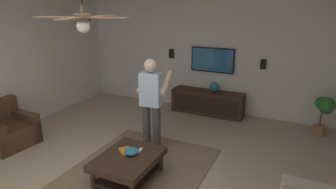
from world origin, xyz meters
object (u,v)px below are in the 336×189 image
armchair (7,131)px  wall_speaker_left (263,64)px  potted_plant_tall (324,109)px  remote_white (140,151)px  bowl (131,151)px  vase_round (214,87)px  coffee_table (128,162)px  tv (212,60)px  media_console (208,102)px  wall_speaker_right (171,54)px  ceiling_fan (83,20)px  person_standing (151,99)px  book (126,151)px

armchair → wall_speaker_left: 5.32m
potted_plant_tall → remote_white: size_ratio=5.44×
bowl → vase_round: vase_round is taller
coffee_table → bowl: size_ratio=4.60×
armchair → tv: size_ratio=0.84×
media_console → wall_speaker_right: (0.25, 1.07, 1.05)m
vase_round → remote_white: bearing=175.4°
tv → vase_round: (-0.19, -0.14, -0.59)m
bowl → ceiling_fan: size_ratio=0.18×
tv → person_standing: 2.37m
remote_white → media_console: bearing=-10.1°
bowl → remote_white: (0.13, -0.07, -0.04)m
person_standing → tv: bearing=-15.5°
bowl → ceiling_fan: ceiling_fan is taller
tv → remote_white: bearing=-1.9°
wall_speaker_left → armchair: bearing=130.4°
person_standing → ceiling_fan: (-1.45, 0.09, 1.40)m
tv → remote_white: (-3.17, 0.11, -0.84)m
person_standing → book: bearing=178.6°
vase_round → wall_speaker_right: 1.39m
armchair → remote_white: 2.74m
bowl → wall_speaker_left: 3.66m
media_console → person_standing: 2.21m
person_standing → bowl: (-0.99, -0.20, -0.48)m
coffee_table → potted_plant_tall: potted_plant_tall is taller
coffee_table → wall_speaker_right: (3.38, 0.88, 1.03)m
book → wall_speaker_left: (3.30, -1.43, 0.84)m
coffee_table → potted_plant_tall: (2.98, -2.62, 0.25)m
person_standing → wall_speaker_right: person_standing is taller
media_console → ceiling_fan: size_ratio=1.42×
tv → remote_white: tv is taller
coffee_table → person_standing: person_standing is taller
bowl → coffee_table: bearing=161.9°
media_console → potted_plant_tall: bearing=86.4°
potted_plant_tall → bowl: size_ratio=3.76×
potted_plant_tall → vase_round: size_ratio=3.71×
coffee_table → book: size_ratio=4.55×
armchair → book: size_ratio=3.95×
person_standing → remote_white: (-0.86, -0.26, -0.52)m
potted_plant_tall → bowl: 3.90m
bowl → tv: bearing=-3.0°
media_console → potted_plant_tall: potted_plant_tall is taller
book → wall_speaker_right: wall_speaker_right is taller
tv → remote_white: 3.29m
person_standing → remote_white: 1.04m
tv → potted_plant_tall: bearing=80.8°
coffee_table → wall_speaker_left: size_ratio=4.55×
armchair → book: armchair is taller
book → vase_round: (3.09, -0.42, 0.24)m
vase_round → ceiling_fan: 3.99m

